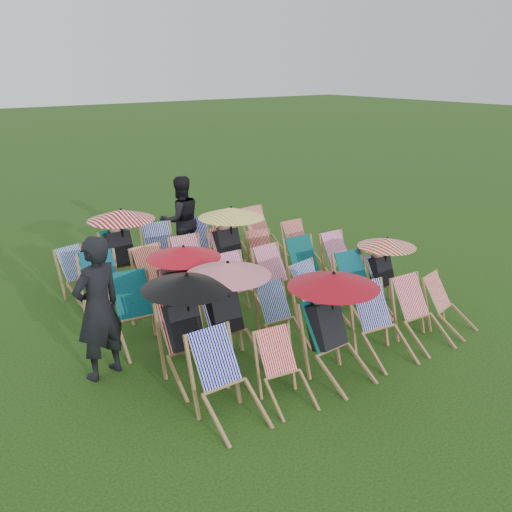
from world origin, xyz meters
TOP-DOWN VIEW (x-y plane):
  - ground at (0.00, 0.00)m, footprint 100.00×100.00m
  - deckchair_0 at (-2.05, -2.19)m, footprint 0.67×0.93m
  - deckchair_1 at (-1.28, -2.29)m, footprint 0.66×0.84m
  - deckchair_2 at (-0.40, -2.22)m, footprint 1.18×1.24m
  - deckchair_3 at (0.52, -2.24)m, footprint 0.78×0.99m
  - deckchair_4 at (1.31, -2.31)m, footprint 0.68×0.91m
  - deckchair_5 at (2.00, -2.29)m, footprint 0.69×0.86m
  - deckchair_6 at (-1.92, -1.12)m, footprint 1.18×1.24m
  - deckchair_7 at (-1.24, -1.04)m, footprint 1.18×1.23m
  - deckchair_8 at (-0.36, -1.11)m, footprint 0.64×0.84m
  - deckchair_9 at (0.47, -1.05)m, footprint 0.79×0.99m
  - deckchair_10 at (1.32, -1.11)m, footprint 0.75×0.97m
  - deckchair_11 at (1.97, -1.06)m, footprint 0.98×1.02m
  - deckchair_12 at (-2.05, 0.10)m, footprint 0.81×1.03m
  - deckchair_13 at (-1.26, 0.11)m, footprint 1.12×1.19m
  - deckchair_14 at (-0.29, 0.05)m, footprint 0.68×0.93m
  - deckchair_15 at (0.52, 0.01)m, footprint 0.66×0.91m
  - deckchair_16 at (1.19, -0.02)m, footprint 0.75×0.98m
  - deckchair_17 at (2.06, 0.01)m, footprint 0.64×0.88m
  - deckchair_18 at (-2.07, 1.28)m, footprint 0.81×1.03m
  - deckchair_19 at (-1.14, 1.18)m, footprint 0.71×0.95m
  - deckchair_20 at (-0.40, 1.28)m, footprint 0.75×0.98m
  - deckchair_21 at (0.46, 1.34)m, footprint 1.21×1.27m
  - deckchair_22 at (1.17, 1.25)m, footprint 0.70×0.87m
  - deckchair_23 at (2.06, 1.15)m, footprint 0.61×0.85m
  - deckchair_24 at (-2.06, 2.31)m, footprint 0.73×0.91m
  - deckchair_25 at (-1.23, 2.38)m, footprint 1.22×1.27m
  - deckchair_26 at (-0.46, 2.33)m, footprint 0.83×1.04m
  - deckchair_27 at (0.48, 2.38)m, footprint 0.72×0.94m
  - deckchair_28 at (1.21, 2.42)m, footprint 0.65×0.86m
  - deckchair_29 at (1.98, 2.34)m, footprint 0.71×0.95m
  - person_left at (-2.81, -0.37)m, footprint 0.80×0.63m
  - person_rear at (0.30, 2.93)m, footprint 0.96×0.79m

SIDE VIEW (x-z plane):
  - ground at x=0.00m, z-range 0.00..0.00m
  - deckchair_5 at x=2.00m, z-range 0.00..0.83m
  - deckchair_1 at x=-1.28m, z-range 0.00..0.83m
  - deckchair_22 at x=1.17m, z-range 0.00..0.85m
  - deckchair_8 at x=-0.36m, z-range 0.00..0.86m
  - deckchair_24 at x=-2.06m, z-range 0.00..0.88m
  - deckchair_28 at x=1.21m, z-range 0.00..0.89m
  - deckchair_23 at x=2.06m, z-range 0.00..0.92m
  - deckchair_4 at x=1.31m, z-range 0.00..0.94m
  - deckchair_17 at x=2.06m, z-range 0.00..0.94m
  - deckchair_27 at x=0.48m, z-range 0.00..0.96m
  - deckchair_15 at x=0.52m, z-range 0.00..0.97m
  - deckchair_14 at x=-0.29m, z-range 0.00..0.98m
  - deckchair_9 at x=0.47m, z-range 0.00..0.98m
  - deckchair_10 at x=1.32m, z-range 0.00..0.98m
  - deckchair_29 at x=1.98m, z-range 0.00..0.99m
  - deckchair_19 at x=-1.14m, z-range 0.00..0.99m
  - deckchair_3 at x=0.52m, z-range 0.00..0.99m
  - deckchair_0 at x=-2.05m, z-range 0.00..0.99m
  - deckchair_20 at x=-0.40m, z-range 0.00..1.00m
  - deckchair_16 at x=1.19m, z-range 0.00..1.00m
  - deckchair_26 at x=-0.46m, z-range 0.00..1.01m
  - deckchair_12 at x=-2.05m, z-range 0.00..1.02m
  - deckchair_18 at x=-2.07m, z-range 0.00..1.02m
  - deckchair_11 at x=1.97m, z-range 0.03..1.20m
  - deckchair_13 at x=-1.26m, z-range 0.04..1.37m
  - deckchair_7 at x=-1.24m, z-range 0.04..1.44m
  - deckchair_6 at x=-1.92m, z-range 0.04..1.44m
  - deckchair_2 at x=-0.40m, z-range 0.04..1.44m
  - deckchair_21 at x=0.46m, z-range 0.04..1.47m
  - deckchair_25 at x=-1.23m, z-range 0.04..1.48m
  - person_rear at x=0.30m, z-range 0.00..1.81m
  - person_left at x=-2.81m, z-range 0.00..1.93m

